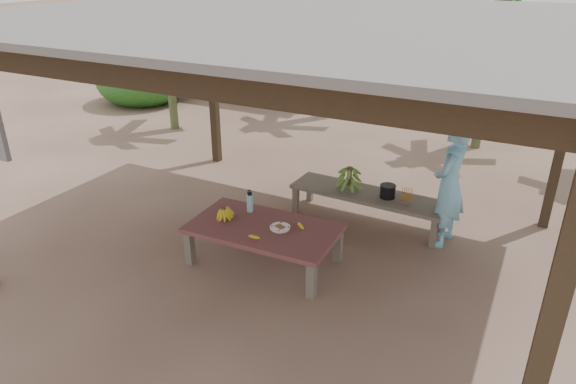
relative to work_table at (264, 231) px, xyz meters
The scene contains 16 objects.
ground 0.62m from the work_table, 54.78° to the left, with size 80.00×80.00×0.00m, color brown.
pavilion 2.38m from the work_table, 55.12° to the left, with size 6.60×5.60×2.95m.
work_table is the anchor object (origin of this frame).
bench 1.79m from the work_table, 64.73° to the left, with size 2.22×0.68×0.45m.
ripe_banana_bunch 0.58m from the work_table, behind, with size 0.25×0.21×0.15m, color yellow, non-canonical shape.
plate 0.23m from the work_table, ahead, with size 0.25×0.25×0.04m.
loose_banana_front 0.32m from the work_table, 80.24° to the right, with size 0.04×0.14×0.04m, color yellow.
loose_banana_side 0.46m from the work_table, 24.58° to the left, with size 0.04×0.15×0.04m, color yellow.
water_flask 0.50m from the work_table, 142.10° to the left, with size 0.08×0.08×0.31m.
green_banana_stalk 1.71m from the work_table, 73.77° to the left, with size 0.31×0.31×0.36m, color #598C2D, non-canonical shape.
cooking_pot 1.92m from the work_table, 56.72° to the left, with size 0.21×0.21×0.18m, color black.
skewer_rack 2.05m from the work_table, 49.08° to the left, with size 0.18×0.08×0.24m, color #A57F47, non-canonical shape.
woman 2.45m from the work_table, 39.23° to the left, with size 0.62×0.41×1.70m, color #7CC9EA.
hut 9.40m from the work_table, 116.93° to the left, with size 4.40×3.43×2.85m.
banana_plant_n 6.19m from the work_table, 73.86° to the left, with size 1.80×1.80×2.77m.
banana_plant_w 6.19m from the work_table, 139.47° to the left, with size 1.80×1.80×2.56m.
Camera 1 is at (2.55, -5.10, 3.48)m, focal length 32.00 mm.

